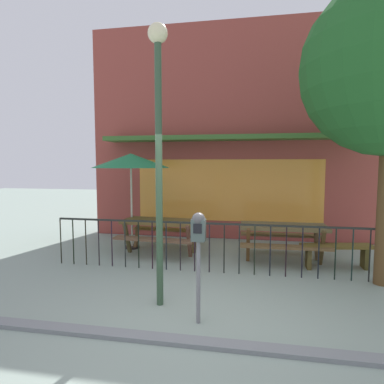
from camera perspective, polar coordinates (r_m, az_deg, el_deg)
The scene contains 10 objects.
ground at distance 4.57m, azimuth 1.60°, elevation -22.10°, with size 40.00×40.00×0.00m, color gray.
pub_storefront at distance 9.16m, azimuth 6.54°, elevation 10.27°, with size 7.78×1.26×5.89m.
patio_fence_front at distance 6.19m, azimuth 4.41°, elevation -8.25°, with size 6.56×0.04×0.97m.
picnic_table_left at distance 7.57m, azimuth -5.44°, elevation -6.19°, with size 1.89×1.47×0.79m.
picnic_table_right at distance 7.21m, azimuth 15.85°, elevation -6.93°, with size 1.82×1.38×0.79m.
patio_umbrella at distance 7.95m, azimuth -10.79°, elevation 5.38°, with size 1.87×1.87×2.33m.
patio_bench at distance 7.11m, azimuth 24.27°, elevation -9.49°, with size 1.43×0.56×0.48m.
parking_meter_near at distance 4.17m, azimuth 1.15°, elevation -8.18°, with size 0.18×0.17×1.46m.
street_lamp at distance 4.67m, azimuth -5.96°, elevation 11.58°, with size 0.28×0.28×4.02m.
curb_edge at distance 4.11m, azimuth 0.37°, elevation -25.39°, with size 10.89×0.20×0.11m, color slate.
Camera 1 is at (0.61, -4.02, 2.08)m, focal length 30.09 mm.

